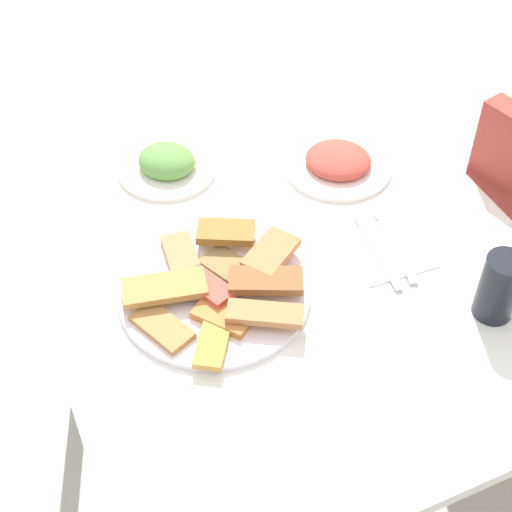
# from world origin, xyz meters

# --- Properties ---
(ground_plane) EXTENTS (6.00, 6.00, 0.00)m
(ground_plane) POSITION_xyz_m (0.00, 0.00, 0.00)
(ground_plane) COLOR #B1B7AD
(dining_table) EXTENTS (1.04, 0.86, 0.74)m
(dining_table) POSITION_xyz_m (0.00, 0.00, 0.66)
(dining_table) COLOR white
(dining_table) RESTS_ON ground_plane
(pide_platter) EXTENTS (0.33, 0.34, 0.05)m
(pide_platter) POSITION_xyz_m (0.05, -0.14, 0.76)
(pide_platter) COLOR white
(pide_platter) RESTS_ON dining_table
(salad_plate_greens) EXTENTS (0.22, 0.22, 0.04)m
(salad_plate_greens) POSITION_xyz_m (-0.17, 0.20, 0.76)
(salad_plate_greens) COLOR white
(salad_plate_greens) RESTS_ON dining_table
(salad_plate_rice) EXTENTS (0.20, 0.20, 0.06)m
(salad_plate_rice) POSITION_xyz_m (-0.30, -0.11, 0.76)
(salad_plate_rice) COLOR white
(salad_plate_rice) RESTS_ON dining_table
(soda_can) EXTENTS (0.09, 0.09, 0.12)m
(soda_can) POSITION_xyz_m (0.27, 0.26, 0.81)
(soda_can) COLOR black
(soda_can) RESTS_ON dining_table
(paper_napkin) EXTENTS (0.15, 0.15, 0.00)m
(paper_napkin) POSITION_xyz_m (0.07, 0.17, 0.75)
(paper_napkin) COLOR white
(paper_napkin) RESTS_ON dining_table
(fork) EXTENTS (0.19, 0.04, 0.00)m
(fork) POSITION_xyz_m (0.07, 0.15, 0.75)
(fork) COLOR silver
(fork) RESTS_ON paper_napkin
(spoon) EXTENTS (0.19, 0.05, 0.00)m
(spoon) POSITION_xyz_m (0.07, 0.19, 0.75)
(spoon) COLOR silver
(spoon) RESTS_ON paper_napkin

